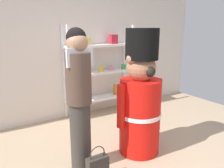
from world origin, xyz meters
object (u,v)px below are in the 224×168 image
object	(u,v)px
teddy_bear_guard	(140,100)
shopping_bag	(98,168)
merchandise_shelf	(100,70)
person_shopper	(79,96)

from	to	relation	value
teddy_bear_guard	shopping_bag	size ratio (longest dim) A/B	3.91
teddy_bear_guard	shopping_bag	bearing A→B (deg)	-162.23
merchandise_shelf	person_shopper	xyz separation A→B (m)	(-1.10, -1.47, 0.05)
merchandise_shelf	shopping_bag	distance (m)	2.20
merchandise_shelf	person_shopper	world-z (taller)	merchandise_shelf
person_shopper	shopping_bag	bearing A→B (deg)	-82.11
merchandise_shelf	teddy_bear_guard	distance (m)	1.57
teddy_bear_guard	merchandise_shelf	bearing A→B (deg)	80.19
person_shopper	shopping_bag	size ratio (longest dim) A/B	3.93
merchandise_shelf	shopping_bag	bearing A→B (deg)	-120.38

